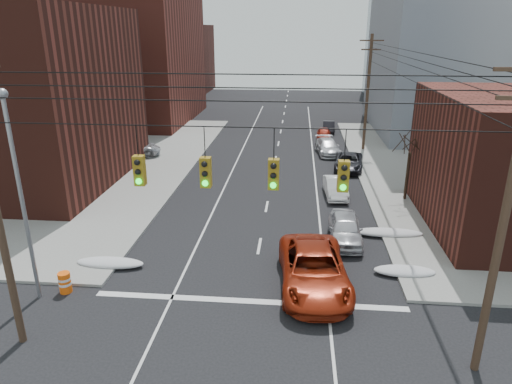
% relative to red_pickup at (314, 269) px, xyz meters
% --- Properties ---
extents(building_brick_far, '(22.00, 18.00, 12.00)m').
position_rel_red_pickup_xyz_m(building_brick_far, '(-28.88, 66.00, 5.08)').
color(building_brick_far, '#451C14').
rests_on(building_brick_far, ground).
extents(building_office, '(22.00, 20.00, 25.00)m').
position_rel_red_pickup_xyz_m(building_office, '(19.12, 36.00, 11.58)').
color(building_office, gray).
rests_on(building_office, ground).
extents(building_glass, '(20.00, 18.00, 22.00)m').
position_rel_red_pickup_xyz_m(building_glass, '(21.12, 62.00, 10.08)').
color(building_glass, gray).
rests_on(building_glass, ground).
extents(utility_pole_right, '(2.20, 0.28, 11.00)m').
position_rel_red_pickup_xyz_m(utility_pole_right, '(5.62, -5.00, 4.87)').
color(utility_pole_right, '#473323').
rests_on(utility_pole_right, ground).
extents(utility_pole_far, '(2.20, 0.28, 11.00)m').
position_rel_red_pickup_xyz_m(utility_pole_far, '(5.62, 26.00, 4.87)').
color(utility_pole_far, '#473323').
rests_on(utility_pole_far, ground).
extents(traffic_signals, '(17.00, 0.42, 2.02)m').
position_rel_red_pickup_xyz_m(traffic_signals, '(-2.78, -5.03, 6.25)').
color(traffic_signals, black).
rests_on(traffic_signals, ground).
extents(street_light, '(0.44, 0.44, 9.32)m').
position_rel_red_pickup_xyz_m(street_light, '(-12.38, -2.00, 4.62)').
color(street_light, gray).
rests_on(street_light, ground).
extents(bare_tree, '(2.09, 2.20, 4.93)m').
position_rel_red_pickup_xyz_m(bare_tree, '(6.71, 12.00, 1.40)').
color(bare_tree, black).
rests_on(bare_tree, ground).
extents(snow_nw, '(3.50, 1.08, 0.42)m').
position_rel_red_pickup_xyz_m(snow_nw, '(-10.28, 1.00, -0.71)').
color(snow_nw, silver).
rests_on(snow_nw, ground).
extents(snow_ne, '(3.00, 1.08, 0.42)m').
position_rel_red_pickup_xyz_m(snow_ne, '(4.52, 1.50, -0.71)').
color(snow_ne, silver).
rests_on(snow_ne, ground).
extents(snow_east_far, '(4.00, 1.08, 0.42)m').
position_rel_red_pickup_xyz_m(snow_east_far, '(4.52, 6.00, -0.71)').
color(snow_east_far, silver).
rests_on(snow_east_far, ground).
extents(red_pickup, '(3.54, 6.82, 1.84)m').
position_rel_red_pickup_xyz_m(red_pickup, '(0.00, 0.00, 0.00)').
color(red_pickup, maroon).
rests_on(red_pickup, ground).
extents(parked_car_a, '(1.93, 4.57, 1.54)m').
position_rel_red_pickup_xyz_m(parked_car_a, '(1.92, 5.11, -0.15)').
color(parked_car_a, '#BCBCC1').
rests_on(parked_car_a, ground).
extents(parked_car_b, '(1.65, 4.15, 1.34)m').
position_rel_red_pickup_xyz_m(parked_car_b, '(1.92, 12.51, -0.25)').
color(parked_car_b, white).
rests_on(parked_car_b, ground).
extents(parked_car_c, '(2.91, 5.20, 1.37)m').
position_rel_red_pickup_xyz_m(parked_car_c, '(3.52, 19.25, -0.23)').
color(parked_car_c, black).
rests_on(parked_car_c, ground).
extents(parked_car_d, '(2.55, 5.06, 1.41)m').
position_rel_red_pickup_xyz_m(parked_car_d, '(2.02, 24.29, -0.21)').
color(parked_car_d, silver).
rests_on(parked_car_d, ground).
extents(parked_car_e, '(1.69, 3.81, 1.28)m').
position_rel_red_pickup_xyz_m(parked_car_e, '(1.92, 30.30, -0.28)').
color(parked_car_e, maroon).
rests_on(parked_car_e, ground).
extents(parked_car_f, '(1.47, 3.79, 1.23)m').
position_rel_red_pickup_xyz_m(parked_car_f, '(2.70, 34.18, -0.30)').
color(parked_car_f, black).
rests_on(parked_car_f, ground).
extents(lot_car_a, '(4.01, 2.51, 1.25)m').
position_rel_red_pickup_xyz_m(lot_car_a, '(-18.03, 10.58, -0.14)').
color(lot_car_a, white).
rests_on(lot_car_a, sidewalk_nw).
extents(lot_car_b, '(5.97, 4.22, 1.51)m').
position_rel_red_pickup_xyz_m(lot_car_b, '(-16.34, 21.22, -0.01)').
color(lot_car_b, silver).
rests_on(lot_car_b, sidewalk_nw).
extents(lot_car_c, '(5.13, 3.08, 1.39)m').
position_rel_red_pickup_xyz_m(lot_car_c, '(-19.34, 13.64, -0.07)').
color(lot_car_c, black).
rests_on(lot_car_c, sidewalk_nw).
extents(lot_car_d, '(4.37, 2.64, 1.39)m').
position_rel_red_pickup_xyz_m(lot_car_d, '(-21.94, 19.96, -0.07)').
color(lot_car_d, '#A4A5A9').
rests_on(lot_car_d, sidewalk_nw).
extents(construction_barrel, '(0.58, 0.58, 0.99)m').
position_rel_red_pickup_xyz_m(construction_barrel, '(-11.38, -1.50, -0.41)').
color(construction_barrel, '#FF5B0D').
rests_on(construction_barrel, ground).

